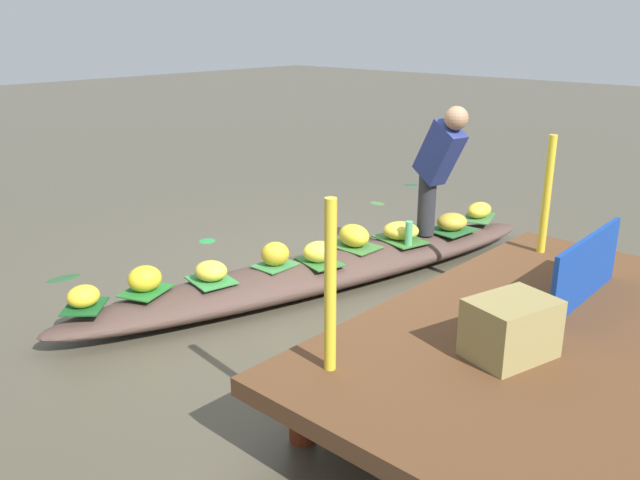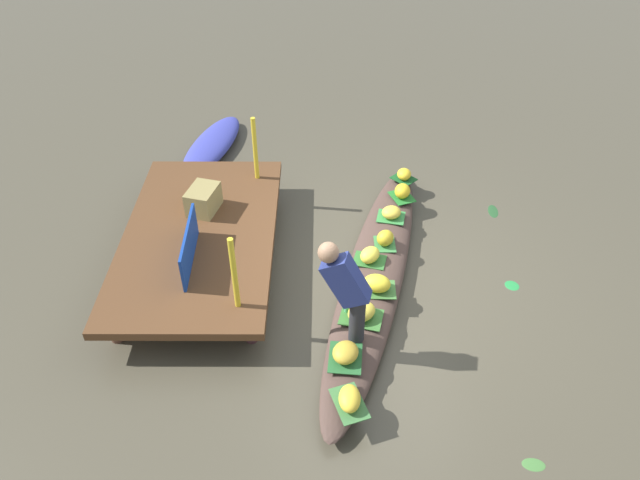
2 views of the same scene
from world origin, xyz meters
The scene contains 31 objects.
canal_water centered at (0.00, 0.00, 0.00)m, with size 40.00×40.00×0.00m, color #4B4536.
dock_platform centered at (0.41, 2.09, 0.38)m, with size 3.20×1.80×0.44m.
vendor_boat centered at (0.00, 0.00, 0.12)m, with size 4.56×0.67×0.24m, color #4B372F.
moored_boat centered at (3.02, 2.34, 0.11)m, with size 1.87×0.58×0.22m, color #3940A5.
leaf_mat_0 centered at (1.43, -0.46, 0.25)m, with size 0.34×0.27×0.01m, color #23712A.
banana_bunch_0 centered at (1.43, -0.46, 0.34)m, with size 0.24×0.21×0.19m, color yellow.
leaf_mat_1 centered at (0.13, 0.06, 0.25)m, with size 0.38×0.27×0.01m, color #326E2F.
banana_bunch_1 centered at (0.13, 0.06, 0.33)m, with size 0.27×0.20×0.17m, color yellow.
leaf_mat_2 centered at (-0.36, 0.01, 0.25)m, with size 0.43×0.30×0.01m, color #3D7134.
banana_bunch_2 centered at (-0.36, 0.01, 0.34)m, with size 0.30×0.23×0.19m, color yellow.
leaf_mat_3 centered at (0.98, -0.27, 0.25)m, with size 0.35×0.29×0.01m, color #36853E.
banana_bunch_3 centered at (0.98, -0.27, 0.32)m, with size 0.25×0.22×0.15m, color yellow.
leaf_mat_4 centered at (-1.86, 0.36, 0.25)m, with size 0.42×0.26×0.01m, color #3E743C.
banana_bunch_4 centered at (-1.86, 0.36, 0.32)m, with size 0.30×0.20×0.15m, color yellow.
leaf_mat_5 centered at (-0.78, 0.20, 0.25)m, with size 0.45×0.32×0.01m, color #366E2E.
banana_bunch_5 centered at (-0.78, 0.20, 0.33)m, with size 0.32×0.24×0.16m, color gold.
leaf_mat_6 centered at (-1.33, 0.39, 0.25)m, with size 0.40×0.33×0.01m, color #26602E.
banana_bunch_6 centered at (-1.33, 0.39, 0.33)m, with size 0.29×0.25×0.16m, color gold.
leaf_mat_7 centered at (0.43, -0.15, 0.25)m, with size 0.32×0.25×0.01m, color #3B8040.
banana_bunch_7 centered at (0.43, -0.15, 0.34)m, with size 0.23×0.20×0.19m, color gold.
leaf_mat_8 centered at (1.87, -0.53, 0.25)m, with size 0.31×0.25×0.01m, color #175022.
banana_bunch_8 centered at (1.87, -0.53, 0.32)m, with size 0.22×0.19×0.15m, color yellow.
vendor_person centered at (-1.04, 0.38, 0.93)m, with size 0.30×0.53×1.19m.
water_bottle centered at (-0.69, 0.35, 0.35)m, with size 0.07×0.07×0.22m, color #55B370.
market_banner centered at (-0.09, 2.09, 0.65)m, with size 1.03×0.03×0.43m, color navy.
railing_post_west centered at (-0.79, 1.49, 0.88)m, with size 0.06×0.06×0.89m, color gold.
railing_post_east centered at (1.61, 1.49, 0.88)m, with size 0.06×0.06×0.89m, color gold.
produce_crate centered at (0.87, 2.09, 0.59)m, with size 0.44×0.32×0.31m, color olive.
drifting_plant_0 centered at (-2.33, -1.26, 0.00)m, with size 0.21×0.13×0.01m, color #457A39.
drifting_plant_1 centered at (-0.04, -1.63, 0.00)m, with size 0.17×0.16×0.01m, color #258C40.
drifting_plant_2 centered at (1.43, -1.73, 0.00)m, with size 0.30×0.14×0.01m, color #244F28.
Camera 2 is at (-5.16, 0.63, 4.90)m, focal length 33.59 mm.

